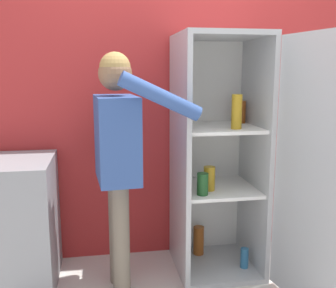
% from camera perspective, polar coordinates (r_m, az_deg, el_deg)
% --- Properties ---
extents(wall_back, '(7.00, 0.06, 2.55)m').
position_cam_1_polar(wall_back, '(3.15, 1.23, 6.68)').
color(wall_back, '#B72D2D').
rests_on(wall_back, ground_plane).
extents(refrigerator, '(0.76, 1.23, 1.75)m').
position_cam_1_polar(refrigerator, '(2.86, 9.35, -2.16)').
color(refrigerator, '#B7BABC').
rests_on(refrigerator, ground_plane).
extents(person, '(0.66, 0.60, 1.61)m').
position_cam_1_polar(person, '(2.58, -7.23, -0.29)').
color(person, '#726656').
rests_on(person, ground_plane).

